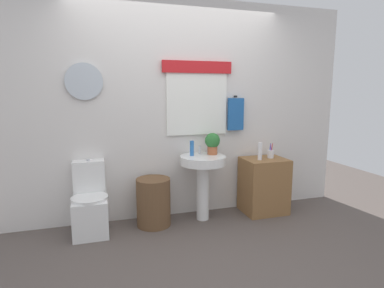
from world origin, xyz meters
TOP-DOWN VIEW (x-y plane):
  - ground_plane at (0.00, 0.00)m, footprint 8.00×8.00m
  - back_wall at (0.00, 1.15)m, footprint 4.40×0.18m
  - toilet at (-1.06, 0.89)m, footprint 0.38×0.51m
  - laundry_hamper at (-0.37, 0.85)m, footprint 0.39×0.39m
  - pedestal_sink at (0.23, 0.85)m, footprint 0.54×0.54m
  - faucet at (0.23, 0.97)m, footprint 0.03×0.03m
  - wooden_cabinet at (1.05, 0.85)m, footprint 0.53×0.44m
  - soap_bottle at (0.11, 0.90)m, footprint 0.05×0.05m
  - potted_plant at (0.37, 0.91)m, footprint 0.18×0.18m
  - lotion_bottle at (0.95, 0.81)m, footprint 0.05×0.05m
  - toothbrush_cup at (1.14, 0.87)m, footprint 0.08×0.08m

SIDE VIEW (x-z plane):
  - ground_plane at x=0.00m, z-range 0.00..0.00m
  - laundry_hamper at x=-0.37m, z-range 0.00..0.55m
  - toilet at x=-1.06m, z-range -0.10..0.69m
  - wooden_cabinet at x=1.05m, z-range 0.00..0.70m
  - pedestal_sink at x=0.23m, z-range 0.20..0.98m
  - toothbrush_cup at x=1.14m, z-range 0.66..0.84m
  - lotion_bottle at x=0.95m, z-range 0.70..0.91m
  - faucet at x=0.23m, z-range 0.78..0.88m
  - soap_bottle at x=0.11m, z-range 0.78..0.96m
  - potted_plant at x=0.37m, z-range 0.80..1.05m
  - back_wall at x=0.00m, z-range 0.00..2.60m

